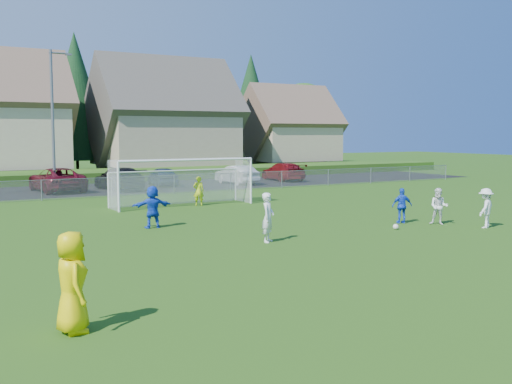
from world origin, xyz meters
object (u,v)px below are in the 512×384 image
Objects in this scene: soccer_goal at (181,175)px; soccer_ball at (396,227)px; player_white_c at (486,208)px; player_blue_a at (402,206)px; car_e at (163,176)px; car_g at (283,172)px; referee at (72,282)px; goalkeeper at (199,191)px; player_blue_b at (153,207)px; car_f at (237,175)px; player_white_a at (268,217)px; car_d at (119,179)px; car_c at (57,180)px; player_white_b at (439,206)px.

soccer_ball is at bearing -69.50° from soccer_goal.
player_blue_a is at bearing -74.06° from player_white_c.
car_g is (10.25, -0.08, 0.03)m from car_e.
referee is 37.52m from car_g.
goalkeeper is at bearing 107.86° from soccer_ball.
car_e is at bearing 73.76° from soccer_goal.
car_f is at bearing -123.14° from player_blue_b.
goalkeeper is at bearing 85.46° from car_e.
player_white_a is 21.84m from car_d.
referee is 0.40× the size of car_g.
car_c is (-4.92, 11.64, 0.00)m from goalkeeper.
player_white_b is at bearing -43.50° from player_white_a.
car_g is at bearing -125.31° from player_white_c.
player_white_a reaches higher than soccer_ball.
player_blue_b reaches higher than car_c.
soccer_goal is at bearing -27.31° from referee.
player_blue_b is at bearing -51.49° from player_white_c.
car_c is 11.87m from soccer_goal.
referee is at bearing 80.18° from goalkeeper.
car_e is at bearing 179.46° from car_c.
player_white_c is (17.33, 4.77, -0.18)m from referee.
player_blue_b reaches higher than player_blue_a.
car_c is 1.38× the size of car_e.
car_e is at bearing -81.05° from goalkeeper.
player_white_b is 0.95× the size of player_white_c.
soccer_ball is 25.01m from car_g.
player_white_c is 0.94× the size of player_blue_b.
player_blue_b is at bearing -25.66° from referee.
soccer_ball is at bearing 128.93° from goalkeeper.
player_white_a is 5.57m from player_blue_b.
player_white_c is 15.24m from soccer_goal.
soccer_ball is 1.89m from player_blue_a.
goalkeeper is 0.21× the size of soccer_goal.
player_white_b is 22.03m from car_f.
player_white_c is at bearing 148.21° from player_blue_a.
car_c is at bearing 110.50° from soccer_ball.
car_e is (12.99, 29.53, -0.29)m from referee.
player_white_c reaches higher than car_f.
car_d is at bearing 43.52° from player_white_a.
car_d is 13.91m from car_g.
soccer_goal is (-13.65, -11.59, 0.91)m from car_g.
car_g is at bearing -178.78° from car_d.
player_white_a is 1.02× the size of player_blue_b.
car_d is at bearing 101.71° from soccer_ball.
soccer_ball is at bearing -45.34° from player_white_c.
player_white_c is 0.29× the size of car_c.
car_c is 0.75× the size of soccer_goal.
player_white_b is 0.90× the size of player_blue_b.
soccer_goal is at bearing -117.23° from player_blue_b.
player_white_c is 0.40× the size of car_e.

